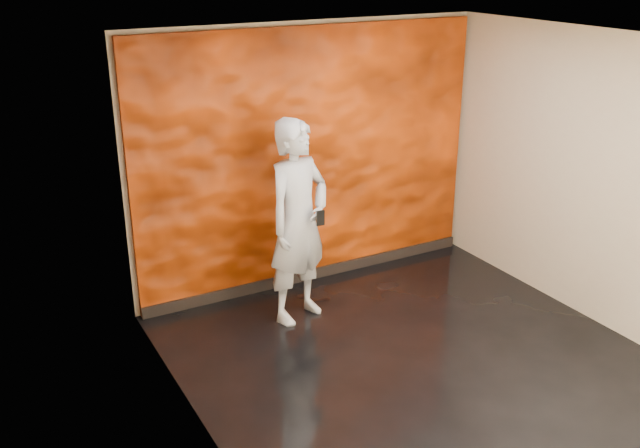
{
  "coord_description": "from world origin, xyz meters",
  "views": [
    {
      "loc": [
        -3.42,
        -4.45,
        3.48
      ],
      "look_at": [
        -0.56,
        0.75,
        1.16
      ],
      "focal_mm": 40.0,
      "sensor_mm": 36.0,
      "label": 1
    }
  ],
  "objects": [
    {
      "name": "man",
      "position": [
        -0.54,
        1.23,
        1.01
      ],
      "size": [
        0.86,
        0.71,
        2.02
      ],
      "primitive_type": "imported",
      "rotation": [
        0.0,
        0.0,
        0.35
      ],
      "color": "#A4ABB5",
      "rests_on": "ground"
    },
    {
      "name": "room",
      "position": [
        0.0,
        0.0,
        1.4
      ],
      "size": [
        4.02,
        4.02,
        2.81
      ],
      "color": "black",
      "rests_on": "ground"
    },
    {
      "name": "phone",
      "position": [
        -0.44,
        0.97,
        1.12
      ],
      "size": [
        0.08,
        0.02,
        0.15
      ],
      "primitive_type": "cube",
      "rotation": [
        0.0,
        0.0,
        -0.06
      ],
      "color": "black",
      "rests_on": "man"
    },
    {
      "name": "feature_wall",
      "position": [
        0.0,
        1.96,
        1.38
      ],
      "size": [
        3.9,
        0.06,
        2.75
      ],
      "primitive_type": "cube",
      "color": "#FC500B",
      "rests_on": "ground"
    },
    {
      "name": "baseboard",
      "position": [
        0.0,
        1.92,
        0.06
      ],
      "size": [
        3.9,
        0.04,
        0.12
      ],
      "primitive_type": "cube",
      "color": "black",
      "rests_on": "ground"
    }
  ]
}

